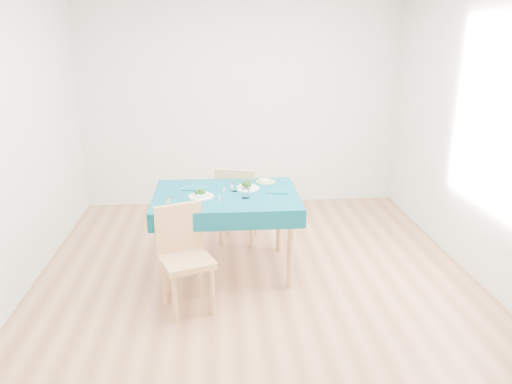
{
  "coord_description": "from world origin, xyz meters",
  "views": [
    {
      "loc": [
        -0.33,
        -4.04,
        2.15
      ],
      "look_at": [
        0.0,
        0.0,
        0.85
      ],
      "focal_mm": 35.0,
      "sensor_mm": 36.0,
      "label": 1
    }
  ],
  "objects": [
    {
      "name": "side_plate",
      "position": [
        0.14,
        0.59,
        0.76
      ],
      "size": [
        0.19,
        0.19,
        0.01
      ],
      "primitive_type": "cylinder",
      "color": "#99BF5D",
      "rests_on": "table"
    },
    {
      "name": "chair_near",
      "position": [
        -0.59,
        -0.42,
        0.48
      ],
      "size": [
        0.51,
        0.53,
        0.96
      ],
      "primitive_type": "cube",
      "rotation": [
        0.0,
        0.0,
        0.36
      ],
      "color": "tan",
      "rests_on": "ground"
    },
    {
      "name": "knife_far",
      "position": [
        0.15,
        0.24,
        0.76
      ],
      "size": [
        0.02,
        0.2,
        0.0
      ],
      "primitive_type": "cube",
      "rotation": [
        0.0,
        0.0,
        -0.04
      ],
      "color": "silver",
      "rests_on": "table"
    },
    {
      "name": "bowl_far",
      "position": [
        -0.05,
        0.38,
        0.79
      ],
      "size": [
        0.23,
        0.23,
        0.07
      ],
      "primitive_type": null,
      "color": "white",
      "rests_on": "table"
    },
    {
      "name": "fork_near",
      "position": [
        -0.75,
        0.11,
        0.76
      ],
      "size": [
        0.05,
        0.19,
        0.0
      ],
      "primitive_type": "cube",
      "rotation": [
        0.0,
        0.0,
        -0.13
      ],
      "color": "silver",
      "rests_on": "table"
    },
    {
      "name": "napkin_far",
      "position": [
        0.23,
        0.27,
        0.76
      ],
      "size": [
        0.22,
        0.18,
        0.01
      ],
      "primitive_type": "cube",
      "rotation": [
        0.0,
        0.0,
        -0.23
      ],
      "color": "#0B4F5E",
      "rests_on": "table"
    },
    {
      "name": "bread_slice",
      "position": [
        0.14,
        0.59,
        0.78
      ],
      "size": [
        0.13,
        0.13,
        0.02
      ],
      "primitive_type": "cube",
      "rotation": [
        0.0,
        0.0,
        0.24
      ],
      "color": "beige",
      "rests_on": "side_plate"
    },
    {
      "name": "room_shell",
      "position": [
        0.0,
        0.0,
        1.35
      ],
      "size": [
        4.02,
        4.52,
        2.73
      ],
      "color": "#8E5C3B",
      "rests_on": "ground"
    },
    {
      "name": "tumbler_side",
      "position": [
        -0.08,
        0.13,
        0.8
      ],
      "size": [
        0.07,
        0.07,
        0.09
      ],
      "primitive_type": "cylinder",
      "color": "white",
      "rests_on": "table"
    },
    {
      "name": "napkin_near",
      "position": [
        -0.55,
        0.43,
        0.76
      ],
      "size": [
        0.23,
        0.18,
        0.01
      ],
      "primitive_type": "cube",
      "rotation": [
        0.0,
        0.0,
        -0.14
      ],
      "color": "#0B4F5E",
      "rests_on": "table"
    },
    {
      "name": "fork_far",
      "position": [
        -0.27,
        0.38,
        0.76
      ],
      "size": [
        0.05,
        0.16,
        0.0
      ],
      "primitive_type": "cube",
      "rotation": [
        0.0,
        0.0,
        -0.17
      ],
      "color": "silver",
      "rests_on": "table"
    },
    {
      "name": "chair_far",
      "position": [
        -0.11,
        0.92,
        0.51
      ],
      "size": [
        0.5,
        0.53,
        1.01
      ],
      "primitive_type": "cube",
      "rotation": [
        0.0,
        0.0,
        2.9
      ],
      "color": "tan",
      "rests_on": "ground"
    },
    {
      "name": "tumbler_center",
      "position": [
        -0.18,
        0.33,
        0.8
      ],
      "size": [
        0.06,
        0.06,
        0.08
      ],
      "primitive_type": "cylinder",
      "color": "white",
      "rests_on": "table"
    },
    {
      "name": "table",
      "position": [
        -0.25,
        0.25,
        0.38
      ],
      "size": [
        1.3,
        0.98,
        0.76
      ],
      "primitive_type": "cube",
      "color": "#074655",
      "rests_on": "ground"
    },
    {
      "name": "bowl_near",
      "position": [
        -0.47,
        0.18,
        0.79
      ],
      "size": [
        0.22,
        0.22,
        0.07
      ],
      "primitive_type": null,
      "color": "white",
      "rests_on": "table"
    },
    {
      "name": "knife_near",
      "position": [
        -0.31,
        0.12,
        0.76
      ],
      "size": [
        0.03,
        0.2,
        0.0
      ],
      "primitive_type": "cube",
      "rotation": [
        0.0,
        0.0,
        -0.08
      ],
      "color": "silver",
      "rests_on": "table"
    }
  ]
}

